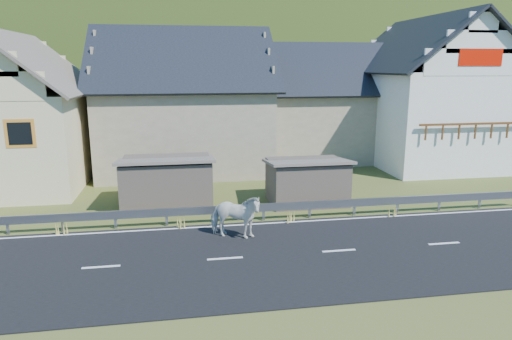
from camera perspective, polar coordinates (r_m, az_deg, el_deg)
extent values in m
plane|color=#3C4C1C|center=(15.62, -3.90, -11.12)|extent=(160.00, 160.00, 0.00)
cube|color=black|center=(15.62, -3.90, -11.05)|extent=(60.00, 7.00, 0.04)
cube|color=silver|center=(15.61, -3.90, -10.97)|extent=(60.00, 6.60, 0.01)
cube|color=#93969B|center=(18.85, -5.05, -4.99)|extent=(28.00, 0.08, 0.34)
cube|color=#93969B|center=(20.03, -28.64, -6.17)|extent=(0.10, 0.06, 0.70)
cube|color=#93969B|center=(19.46, -23.04, -6.14)|extent=(0.10, 0.06, 0.70)
cube|color=#93969B|center=(19.08, -17.17, -6.04)|extent=(0.10, 0.06, 0.70)
cube|color=#93969B|center=(18.90, -11.12, -5.87)|extent=(0.10, 0.06, 0.70)
cube|color=#93969B|center=(18.94, -5.04, -5.63)|extent=(0.10, 0.06, 0.70)
cube|color=#93969B|center=(19.18, 0.95, -5.34)|extent=(0.10, 0.06, 0.70)
cube|color=#93969B|center=(19.63, 6.72, -5.00)|extent=(0.10, 0.06, 0.70)
cube|color=#93969B|center=(20.27, 12.18, -4.63)|extent=(0.10, 0.06, 0.70)
cube|color=#93969B|center=(21.07, 17.26, -4.25)|extent=(0.10, 0.06, 0.70)
cube|color=#93969B|center=(22.03, 21.92, -3.88)|extent=(0.10, 0.06, 0.70)
cube|color=#93969B|center=(23.12, 26.17, -3.51)|extent=(0.10, 0.06, 0.70)
cube|color=brown|center=(21.38, -11.04, -1.57)|extent=(4.30, 3.30, 2.40)
cube|color=brown|center=(21.71, 6.35, -1.46)|extent=(3.80, 2.90, 2.20)
cube|color=beige|center=(27.88, -27.61, 3.47)|extent=(7.00, 9.00, 5.00)
cube|color=orange|center=(23.02, -27.40, 4.08)|extent=(1.30, 0.12, 1.30)
cube|color=tan|center=(29.47, -8.85, 5.22)|extent=(10.00, 9.00, 5.00)
cube|color=tan|center=(33.13, 8.75, 5.71)|extent=(9.00, 8.00, 4.60)
cube|color=white|center=(32.77, 20.53, 6.20)|extent=(8.00, 10.00, 6.00)
cube|color=red|center=(28.37, 26.28, 12.50)|extent=(2.60, 0.06, 0.90)
cube|color=brown|center=(28.36, 25.82, 5.22)|extent=(6.80, 0.12, 0.12)
ellipsoid|color=#233D14|center=(196.10, -7.64, 5.03)|extent=(440.00, 280.00, 260.00)
imported|color=silver|center=(17.05, -2.66, -5.78)|extent=(1.63, 2.22, 1.71)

